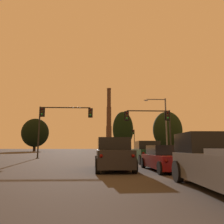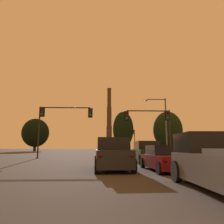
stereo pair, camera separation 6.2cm
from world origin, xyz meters
name	(u,v)px [view 2 (the right image)]	position (x,y,z in m)	size (l,w,h in m)	color
suv_center_lane_second	(112,154)	(0.27, 11.79, 0.90)	(2.26, 4.96, 1.86)	#232328
suv_right_lane_front	(146,152)	(3.51, 17.74, 0.90)	(2.15, 4.92, 1.86)	#0F3823
sedan_right_lane_second	(165,159)	(3.25, 11.24, 0.67)	(2.13, 4.76, 1.43)	maroon
traffic_light_overhead_left	(57,118)	(-6.14, 26.47, 5.03)	(6.92, 0.50, 6.51)	black
traffic_light_far_right	(134,137)	(8.25, 58.15, 4.11)	(0.78, 0.50, 6.28)	black
traffic_light_overhead_right	(155,121)	(6.19, 25.51, 4.61)	(5.93, 0.50, 6.00)	black
street_lamp	(162,120)	(7.87, 27.95, 5.00)	(3.11, 0.36, 8.10)	#56565B
smokestack	(109,125)	(4.53, 161.91, 18.35)	(6.52, 6.52, 46.74)	#3C2B22
treeline_far_left	(123,129)	(7.32, 79.76, 8.16)	(7.66, 6.89, 14.81)	black
treeline_right_mid	(168,130)	(25.67, 84.69, 8.33)	(11.65, 10.48, 15.78)	black
treeline_center_left	(35,133)	(-26.30, 84.22, 7.09)	(10.31, 9.28, 12.57)	black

